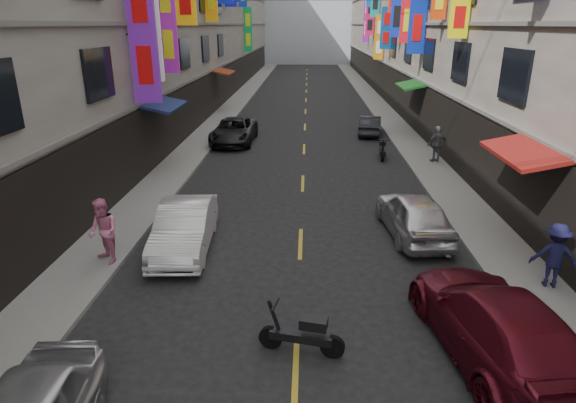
# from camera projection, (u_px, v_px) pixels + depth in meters

# --- Properties ---
(sidewalk_left) EXTENTS (2.00, 90.00, 0.12)m
(sidewalk_left) POSITION_uv_depth(u_px,v_px,m) (229.00, 110.00, 37.60)
(sidewalk_left) COLOR slate
(sidewalk_left) RESTS_ON ground
(sidewalk_right) EXTENTS (2.00, 90.00, 0.12)m
(sidewalk_right) POSITION_uv_depth(u_px,v_px,m) (383.00, 111.00, 37.14)
(sidewalk_right) COLOR slate
(sidewalk_right) RESTS_ON ground
(street_awnings) EXTENTS (13.99, 35.20, 0.41)m
(street_awnings) POSITION_uv_depth(u_px,v_px,m) (276.00, 105.00, 21.41)
(street_awnings) COLOR #16541B
(street_awnings) RESTS_ON ground
(lane_markings) EXTENTS (0.12, 80.20, 0.01)m
(lane_markings) POSITION_uv_depth(u_px,v_px,m) (305.00, 119.00, 34.58)
(lane_markings) COLOR gold
(lane_markings) RESTS_ON ground
(scooter_crossing) EXTENTS (1.79, 0.64, 1.14)m
(scooter_crossing) POSITION_uv_depth(u_px,v_px,m) (303.00, 334.00, 9.81)
(scooter_crossing) COLOR black
(scooter_crossing) RESTS_ON ground
(scooter_far_right) EXTENTS (0.54, 1.80, 1.14)m
(scooter_far_right) POSITION_uv_depth(u_px,v_px,m) (382.00, 150.00, 24.23)
(scooter_far_right) COLOR black
(scooter_far_right) RESTS_ON ground
(car_left_mid) EXTENTS (1.77, 4.35, 1.41)m
(car_left_mid) POSITION_uv_depth(u_px,v_px,m) (185.00, 227.00, 14.31)
(car_left_mid) COLOR white
(car_left_mid) RESTS_ON ground
(car_left_far) EXTENTS (2.34, 4.93, 1.36)m
(car_left_far) POSITION_uv_depth(u_px,v_px,m) (234.00, 131.00, 27.32)
(car_left_far) COLOR black
(car_left_far) RESTS_ON ground
(car_right_near) EXTENTS (2.89, 5.51, 1.52)m
(car_right_near) POSITION_uv_depth(u_px,v_px,m) (497.00, 325.00, 9.57)
(car_right_near) COLOR #570F1B
(car_right_near) RESTS_ON ground
(car_right_mid) EXTENTS (2.09, 4.32, 1.42)m
(car_right_mid) POSITION_uv_depth(u_px,v_px,m) (414.00, 214.00, 15.27)
(car_right_mid) COLOR silver
(car_right_mid) RESTS_ON ground
(car_right_far) EXTENTS (1.79, 3.69, 1.16)m
(car_right_far) POSITION_uv_depth(u_px,v_px,m) (370.00, 125.00, 29.34)
(car_right_far) COLOR #222329
(car_right_far) RESTS_ON ground
(pedestrian_lfar) EXTENTS (1.08, 1.06, 1.85)m
(pedestrian_lfar) POSITION_uv_depth(u_px,v_px,m) (103.00, 231.00, 13.18)
(pedestrian_lfar) COLOR pink
(pedestrian_lfar) RESTS_ON sidewalk_left
(pedestrian_rnear) EXTENTS (1.20, 0.83, 1.69)m
(pedestrian_rnear) POSITION_uv_depth(u_px,v_px,m) (555.00, 255.00, 12.00)
(pedestrian_rnear) COLOR #151539
(pedestrian_rnear) RESTS_ON sidewalk_right
(pedestrian_rfar) EXTENTS (1.14, 0.87, 1.73)m
(pedestrian_rfar) POSITION_uv_depth(u_px,v_px,m) (437.00, 144.00, 23.04)
(pedestrian_rfar) COLOR slate
(pedestrian_rfar) RESTS_ON sidewalk_right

